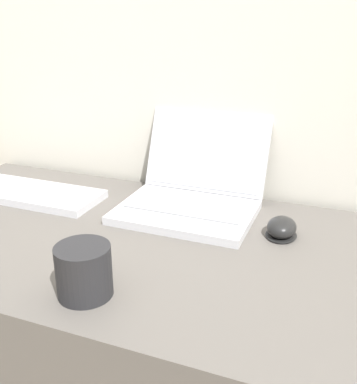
% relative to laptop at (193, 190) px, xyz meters
% --- Properties ---
extents(desk, '(1.28, 0.64, 0.74)m').
position_rel_laptop_xyz_m(desk, '(-0.06, -0.20, -0.42)').
color(desk, '#5B5651').
rests_on(desk, ground_plane).
extents(laptop, '(0.32, 0.32, 0.22)m').
position_rel_laptop_xyz_m(laptop, '(0.00, 0.00, 0.00)').
color(laptop, silver).
rests_on(laptop, desk).
extents(drink_cup, '(0.10, 0.10, 0.09)m').
position_rel_laptop_xyz_m(drink_cup, '(-0.05, -0.42, 0.00)').
color(drink_cup, '#232326').
rests_on(drink_cup, desk).
extents(computer_mouse, '(0.07, 0.08, 0.04)m').
position_rel_laptop_xyz_m(computer_mouse, '(0.23, -0.08, -0.03)').
color(computer_mouse, black).
rests_on(computer_mouse, desk).
extents(external_keyboard, '(0.44, 0.15, 0.02)m').
position_rel_laptop_xyz_m(external_keyboard, '(-0.46, -0.09, -0.04)').
color(external_keyboard, silver).
rests_on(external_keyboard, desk).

